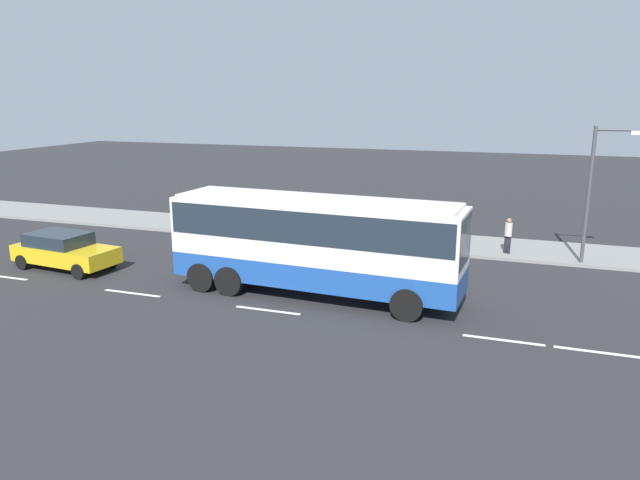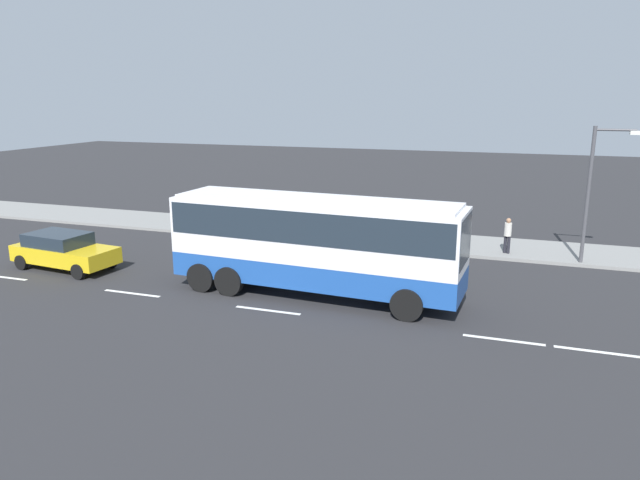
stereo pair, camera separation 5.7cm
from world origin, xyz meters
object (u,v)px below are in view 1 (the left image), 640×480
(car_yellow_taxi, at_px, (64,250))
(pedestrian_near_curb, at_px, (508,233))
(street_lamp, at_px, (596,184))
(pedestrian_at_crossing, at_px, (439,231))
(coach_bus, at_px, (315,236))

(car_yellow_taxi, relative_size, pedestrian_near_curb, 2.87)
(pedestrian_near_curb, relative_size, street_lamp, 0.28)
(pedestrian_near_curb, relative_size, pedestrian_at_crossing, 1.07)
(car_yellow_taxi, relative_size, street_lamp, 0.81)
(car_yellow_taxi, relative_size, pedestrian_at_crossing, 3.06)
(coach_bus, relative_size, car_yellow_taxi, 2.30)
(coach_bus, height_order, street_lamp, street_lamp)
(pedestrian_near_curb, bearing_deg, car_yellow_taxi, 134.45)
(coach_bus, xyz_separation_m, pedestrian_near_curb, (6.54, 7.98, -1.15))
(car_yellow_taxi, bearing_deg, pedestrian_near_curb, 30.45)
(coach_bus, xyz_separation_m, street_lamp, (9.87, 7.44, 1.33))
(coach_bus, bearing_deg, street_lamp, 40.22)
(car_yellow_taxi, distance_m, pedestrian_at_crossing, 16.69)
(coach_bus, bearing_deg, pedestrian_near_curb, 53.86)
(car_yellow_taxi, height_order, street_lamp, street_lamp)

